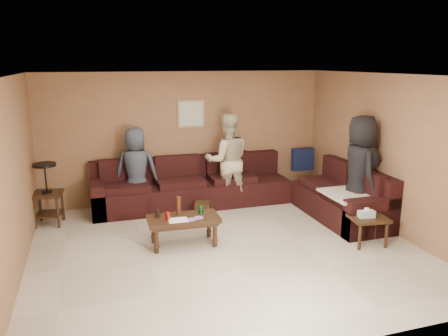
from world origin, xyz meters
name	(u,v)px	position (x,y,z in m)	size (l,w,h in m)	color
room	(225,137)	(0.00, 0.00, 1.66)	(5.60, 5.50, 2.50)	#BFB7A2
sectional_sofa	(242,193)	(0.81, 1.52, 0.33)	(4.65, 2.90, 0.97)	black
coffee_table	(183,221)	(-0.56, 0.30, 0.38)	(1.08, 0.57, 0.72)	#321E10
end_table_left	(47,193)	(-2.53, 1.81, 0.55)	(0.53, 0.53, 1.06)	#321E10
side_table_right	(368,220)	(2.07, -0.51, 0.38)	(0.58, 0.49, 0.58)	#321E10
waste_bin	(203,211)	(-0.01, 1.27, 0.15)	(0.26, 0.26, 0.31)	#321E10
wall_art	(191,114)	(0.10, 2.48, 1.70)	(0.52, 0.04, 0.52)	tan
person_left	(136,170)	(-1.03, 2.05, 0.78)	(0.76, 0.50, 1.56)	#303642
person_middle	(227,161)	(0.63, 1.86, 0.88)	(0.85, 0.67, 1.76)	#B9AF8A
person_right	(360,171)	(2.42, 0.28, 0.92)	(0.90, 0.59, 1.85)	black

